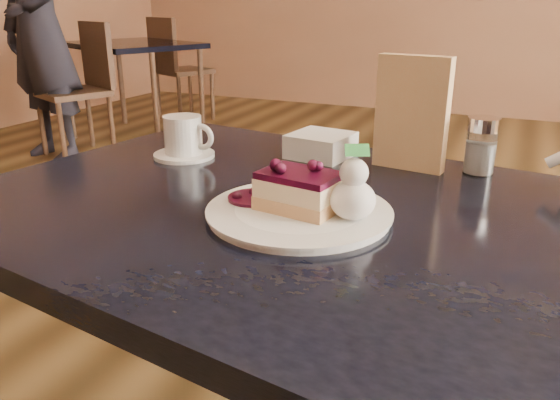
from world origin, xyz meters
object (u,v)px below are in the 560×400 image
at_px(bg_table_far_left, 140,127).
at_px(main_table, 314,251).
at_px(cheesecake_slice, 299,191).
at_px(coffee_set, 184,139).
at_px(dessert_plate, 299,213).
at_px(patron, 39,27).

bearing_deg(bg_table_far_left, main_table, -24.35).
bearing_deg(cheesecake_slice, main_table, 90.00).
height_order(cheesecake_slice, coffee_set, coffee_set).
distance_m(main_table, bg_table_far_left, 3.80).
height_order(dessert_plate, cheesecake_slice, cheesecake_slice).
distance_m(cheesecake_slice, coffee_set, 0.40).
bearing_deg(patron, cheesecake_slice, -27.17).
distance_m(dessert_plate, coffee_set, 0.40).
bearing_deg(dessert_plate, coffee_set, 148.18).
xyz_separation_m(dessert_plate, patron, (-2.65, 2.03, 0.13)).
bearing_deg(cheesecake_slice, bg_table_far_left, 140.78).
bearing_deg(bg_table_far_left, patron, -75.25).
relative_size(main_table, bg_table_far_left, 0.72).
relative_size(main_table, patron, 0.73).
xyz_separation_m(main_table, cheesecake_slice, (-0.01, -0.05, 0.12)).
bearing_deg(coffee_set, bg_table_far_left, 130.16).
height_order(main_table, dessert_plate, dessert_plate).
distance_m(main_table, dessert_plate, 0.10).
distance_m(cheesecake_slice, bg_table_far_left, 3.85).
xyz_separation_m(coffee_set, patron, (-2.30, 1.82, 0.10)).
distance_m(main_table, cheesecake_slice, 0.13).
bearing_deg(main_table, bg_table_far_left, 141.35).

